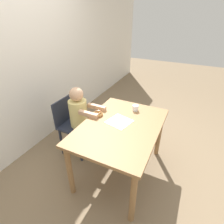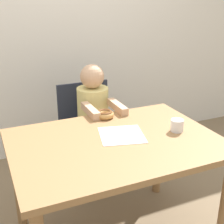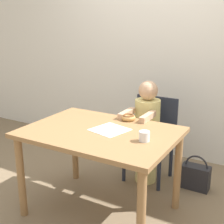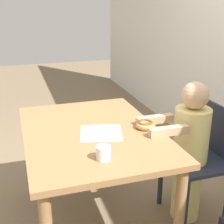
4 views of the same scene
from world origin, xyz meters
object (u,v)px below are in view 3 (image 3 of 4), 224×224
(child_figure, at_px, (147,132))
(handbag, at_px, (195,176))
(donut, at_px, (128,117))
(cup, at_px, (144,136))
(chair, at_px, (151,135))

(child_figure, bearing_deg, handbag, 12.28)
(child_figure, distance_m, donut, 0.39)
(handbag, xyz_separation_m, cup, (-0.19, -0.79, 0.63))
(cup, bearing_deg, handbag, 76.34)
(handbag, bearing_deg, cup, -103.66)
(child_figure, height_order, handbag, child_figure)
(donut, bearing_deg, handbag, 39.71)
(chair, xyz_separation_m, child_figure, (0.00, -0.11, 0.07))
(handbag, bearing_deg, donut, -140.29)
(child_figure, height_order, donut, child_figure)
(chair, distance_m, child_figure, 0.13)
(donut, bearing_deg, cup, -49.73)
(child_figure, bearing_deg, chair, 90.00)
(chair, relative_size, child_figure, 0.81)
(handbag, distance_m, cup, 1.02)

